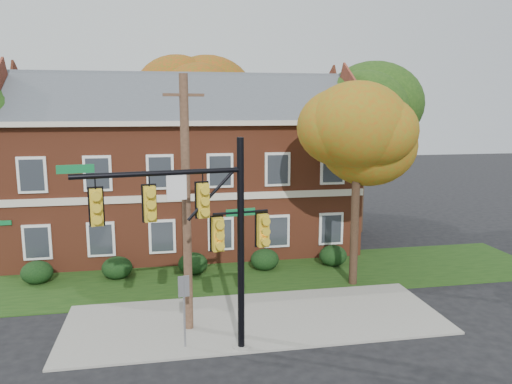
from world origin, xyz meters
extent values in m
plane|color=black|center=(0.00, 0.00, 0.00)|extent=(120.00, 120.00, 0.00)
cube|color=gray|center=(0.00, 1.00, 0.04)|extent=(14.00, 5.00, 0.08)
cube|color=#193811|center=(0.00, 6.00, 0.02)|extent=(30.00, 6.00, 0.04)
cube|color=brown|center=(-2.00, 12.00, 3.50)|extent=(18.00, 8.00, 7.00)
cube|color=beige|center=(-2.00, 12.00, 7.12)|extent=(18.80, 8.80, 0.24)
cube|color=beige|center=(-2.00, 7.97, 3.50)|extent=(18.00, 0.12, 0.35)
ellipsoid|color=black|center=(-9.00, 6.70, 0.53)|extent=(1.40, 1.26, 1.05)
ellipsoid|color=black|center=(-5.50, 6.70, 0.53)|extent=(1.40, 1.26, 1.05)
ellipsoid|color=black|center=(-2.00, 6.70, 0.53)|extent=(1.40, 1.26, 1.05)
ellipsoid|color=black|center=(1.50, 6.70, 0.53)|extent=(1.40, 1.26, 1.05)
ellipsoid|color=black|center=(5.00, 6.70, 0.53)|extent=(1.40, 1.26, 1.05)
cylinder|color=black|center=(5.00, 4.00, 2.88)|extent=(0.36, 0.36, 5.76)
ellipsoid|color=#AD480E|center=(5.00, 4.00, 6.48)|extent=(4.25, 4.25, 3.60)
ellipsoid|color=#AD480E|center=(5.62, 3.62, 7.08)|extent=(3.50, 3.50, 3.00)
cylinder|color=black|center=(9.00, 13.00, 3.52)|extent=(0.36, 0.36, 7.04)
ellipsoid|color=#163A0F|center=(9.00, 13.00, 7.92)|extent=(5.95, 5.95, 5.04)
ellipsoid|color=#163A0F|center=(9.88, 12.47, 8.52)|extent=(4.90, 4.90, 4.20)
cylinder|color=black|center=(-1.00, 20.00, 3.84)|extent=(0.36, 0.36, 7.68)
ellipsoid|color=red|center=(-1.00, 20.00, 8.64)|extent=(6.46, 6.46, 5.47)
ellipsoid|color=red|center=(-0.05, 19.43, 9.24)|extent=(5.32, 5.32, 4.56)
cylinder|color=gray|center=(-0.90, -1.20, 0.08)|extent=(0.56, 0.56, 0.16)
cylinder|color=black|center=(-0.90, -1.20, 3.49)|extent=(0.25, 0.25, 6.98)
cylinder|color=black|center=(-3.36, -1.60, 5.98)|extent=(4.95, 0.95, 0.16)
cylinder|color=black|center=(-0.90, -1.20, 4.64)|extent=(1.79, 0.36, 0.08)
cube|color=gold|center=(-5.14, -1.88, 5.09)|extent=(0.48, 0.36, 1.16)
cube|color=gold|center=(-3.66, -1.65, 5.09)|extent=(0.48, 0.36, 1.16)
cube|color=gold|center=(-2.08, -1.39, 5.09)|extent=(0.48, 0.36, 1.16)
cube|color=silver|center=(-2.87, -1.52, 5.54)|extent=(0.60, 0.13, 0.75)
cube|color=#0D6830|center=(-5.63, -1.96, 6.20)|extent=(0.99, 0.20, 0.24)
cube|color=gold|center=(-1.64, -1.32, 3.99)|extent=(0.48, 0.36, 1.16)
cube|color=gold|center=(-0.16, -1.08, 3.99)|extent=(0.48, 0.36, 1.16)
cube|color=#0D6830|center=(-0.90, -1.20, 4.64)|extent=(0.94, 0.19, 0.23)
cylinder|color=#462F20|center=(-2.50, 0.66, 4.49)|extent=(0.36, 0.36, 8.98)
cube|color=#462F20|center=(-2.50, 0.66, 8.29)|extent=(1.39, 0.40, 0.10)
cylinder|color=slate|center=(-2.71, -0.75, 1.25)|extent=(0.08, 0.08, 2.50)
cube|color=slate|center=(-2.71, -0.75, 2.16)|extent=(0.37, 0.11, 0.71)
camera|label=1|loc=(-3.23, -16.30, 7.90)|focal=35.00mm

